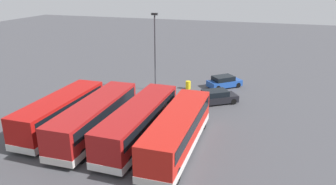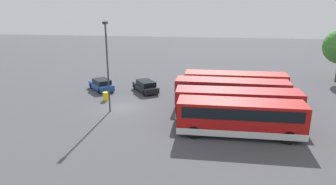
{
  "view_description": "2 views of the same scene",
  "coord_description": "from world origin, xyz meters",
  "px_view_note": "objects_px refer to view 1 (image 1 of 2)",
  "views": [
    {
      "loc": [
        -11.39,
        33.34,
        12.34
      ],
      "look_at": [
        -2.2,
        4.99,
        1.97
      ],
      "focal_mm": 34.8,
      "sensor_mm": 36.0,
      "label": 1
    },
    {
      "loc": [
        29.07,
        9.1,
        10.54
      ],
      "look_at": [
        -2.96,
        4.6,
        1.01
      ],
      "focal_mm": 32.53,
      "sensor_mm": 36.0,
      "label": 2
    }
  ],
  "objects_px": {
    "car_hatchback_silver": "(224,82)",
    "car_small_green": "(216,97)",
    "bus_single_deck_second": "(139,121)",
    "bus_single_deck_fourth": "(61,112)",
    "waste_bin_yellow": "(188,85)",
    "bus_single_deck_near_end": "(178,130)",
    "bus_single_deck_third": "(96,117)",
    "lamp_post_tall": "(155,47)"
  },
  "relations": [
    {
      "from": "bus_single_deck_near_end",
      "to": "waste_bin_yellow",
      "type": "height_order",
      "value": "bus_single_deck_near_end"
    },
    {
      "from": "bus_single_deck_near_end",
      "to": "bus_single_deck_third",
      "type": "height_order",
      "value": "same"
    },
    {
      "from": "bus_single_deck_near_end",
      "to": "bus_single_deck_fourth",
      "type": "bearing_deg",
      "value": -1.7
    },
    {
      "from": "bus_single_deck_second",
      "to": "car_hatchback_silver",
      "type": "distance_m",
      "value": 16.35
    },
    {
      "from": "car_small_green",
      "to": "lamp_post_tall",
      "type": "xyz_separation_m",
      "value": [
        7.52,
        -2.07,
        4.44
      ]
    },
    {
      "from": "car_small_green",
      "to": "car_hatchback_silver",
      "type": "bearing_deg",
      "value": -89.63
    },
    {
      "from": "bus_single_deck_second",
      "to": "bus_single_deck_third",
      "type": "distance_m",
      "value": 3.76
    },
    {
      "from": "waste_bin_yellow",
      "to": "lamp_post_tall",
      "type": "bearing_deg",
      "value": 25.38
    },
    {
      "from": "bus_single_deck_fourth",
      "to": "bus_single_deck_second",
      "type": "bearing_deg",
      "value": -177.71
    },
    {
      "from": "bus_single_deck_near_end",
      "to": "car_small_green",
      "type": "height_order",
      "value": "bus_single_deck_near_end"
    },
    {
      "from": "bus_single_deck_third",
      "to": "lamp_post_tall",
      "type": "xyz_separation_m",
      "value": [
        -0.69,
        -12.47,
        3.52
      ]
    },
    {
      "from": "bus_single_deck_near_end",
      "to": "car_hatchback_silver",
      "type": "relative_size",
      "value": 2.71
    },
    {
      "from": "bus_single_deck_second",
      "to": "car_small_green",
      "type": "height_order",
      "value": "bus_single_deck_second"
    },
    {
      "from": "waste_bin_yellow",
      "to": "bus_single_deck_fourth",
      "type": "bearing_deg",
      "value": 61.67
    },
    {
      "from": "bus_single_deck_near_end",
      "to": "waste_bin_yellow",
      "type": "relative_size",
      "value": 12.01
    },
    {
      "from": "car_hatchback_silver",
      "to": "car_small_green",
      "type": "distance_m",
      "value": 5.64
    },
    {
      "from": "bus_single_deck_fourth",
      "to": "waste_bin_yellow",
      "type": "distance_m",
      "value": 16.04
    },
    {
      "from": "bus_single_deck_third",
      "to": "car_hatchback_silver",
      "type": "bearing_deg",
      "value": -117.02
    },
    {
      "from": "bus_single_deck_third",
      "to": "lamp_post_tall",
      "type": "height_order",
      "value": "lamp_post_tall"
    },
    {
      "from": "bus_single_deck_near_end",
      "to": "bus_single_deck_second",
      "type": "xyz_separation_m",
      "value": [
        3.42,
        -0.6,
        0.0
      ]
    },
    {
      "from": "bus_single_deck_second",
      "to": "bus_single_deck_fourth",
      "type": "distance_m",
      "value": 7.13
    },
    {
      "from": "bus_single_deck_third",
      "to": "waste_bin_yellow",
      "type": "distance_m",
      "value": 14.8
    },
    {
      "from": "bus_single_deck_third",
      "to": "car_small_green",
      "type": "xyz_separation_m",
      "value": [
        -8.22,
        -10.4,
        -0.92
      ]
    },
    {
      "from": "bus_single_deck_fourth",
      "to": "waste_bin_yellow",
      "type": "xyz_separation_m",
      "value": [
        -7.59,
        -14.08,
        -1.14
      ]
    },
    {
      "from": "bus_single_deck_fourth",
      "to": "lamp_post_tall",
      "type": "xyz_separation_m",
      "value": [
        -4.07,
        -12.41,
        3.52
      ]
    },
    {
      "from": "bus_single_deck_near_end",
      "to": "car_small_green",
      "type": "xyz_separation_m",
      "value": [
        -1.05,
        -10.66,
        -0.92
      ]
    },
    {
      "from": "bus_single_deck_third",
      "to": "car_hatchback_silver",
      "type": "relative_size",
      "value": 2.7
    },
    {
      "from": "car_hatchback_silver",
      "to": "car_small_green",
      "type": "xyz_separation_m",
      "value": [
        -0.04,
        5.64,
        0.0
      ]
    },
    {
      "from": "bus_single_deck_near_end",
      "to": "lamp_post_tall",
      "type": "height_order",
      "value": "lamp_post_tall"
    },
    {
      "from": "bus_single_deck_fourth",
      "to": "lamp_post_tall",
      "type": "relative_size",
      "value": 1.15
    },
    {
      "from": "bus_single_deck_near_end",
      "to": "bus_single_deck_third",
      "type": "relative_size",
      "value": 1.0
    },
    {
      "from": "lamp_post_tall",
      "to": "waste_bin_yellow",
      "type": "height_order",
      "value": "lamp_post_tall"
    },
    {
      "from": "bus_single_deck_near_end",
      "to": "bus_single_deck_fourth",
      "type": "height_order",
      "value": "same"
    },
    {
      "from": "waste_bin_yellow",
      "to": "bus_single_deck_second",
      "type": "bearing_deg",
      "value": 88.04
    },
    {
      "from": "bus_single_deck_fourth",
      "to": "lamp_post_tall",
      "type": "bearing_deg",
      "value": -108.17
    },
    {
      "from": "bus_single_deck_second",
      "to": "bus_single_deck_fourth",
      "type": "bearing_deg",
      "value": 2.29
    },
    {
      "from": "bus_single_deck_second",
      "to": "car_hatchback_silver",
      "type": "height_order",
      "value": "bus_single_deck_second"
    },
    {
      "from": "car_hatchback_silver",
      "to": "bus_single_deck_fourth",
      "type": "bearing_deg",
      "value": 54.13
    },
    {
      "from": "bus_single_deck_second",
      "to": "bus_single_deck_fourth",
      "type": "height_order",
      "value": "same"
    },
    {
      "from": "bus_single_deck_fourth",
      "to": "car_small_green",
      "type": "distance_m",
      "value": 15.57
    },
    {
      "from": "bus_single_deck_fourth",
      "to": "bus_single_deck_third",
      "type": "bearing_deg",
      "value": 179.08
    },
    {
      "from": "bus_single_deck_near_end",
      "to": "bus_single_deck_second",
      "type": "bearing_deg",
      "value": -9.91
    }
  ]
}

